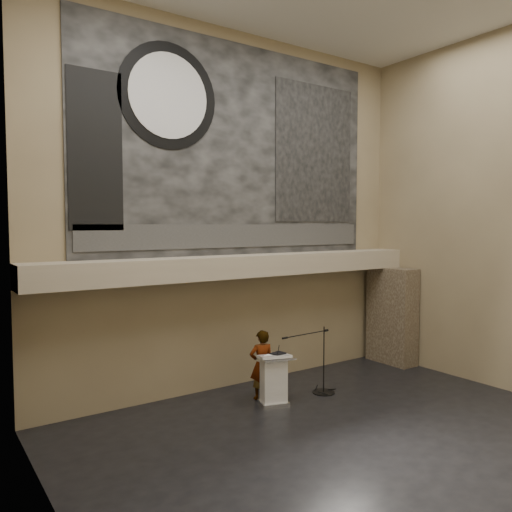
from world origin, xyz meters
TOP-DOWN VIEW (x-y plane):
  - floor at (0.00, 0.00)m, footprint 10.00×10.00m
  - wall_back at (0.00, 4.00)m, footprint 10.00×0.02m
  - wall_left at (-5.00, 0.00)m, footprint 0.02×8.00m
  - wall_right at (5.00, 0.00)m, footprint 0.02×8.00m
  - soffit at (0.00, 3.60)m, footprint 10.00×0.80m
  - sprinkler_left at (-1.60, 3.55)m, footprint 0.04×0.04m
  - sprinkler_right at (1.90, 3.55)m, footprint 0.04×0.04m
  - banner at (0.00, 3.97)m, footprint 8.00×0.05m
  - banner_text_strip at (0.00, 3.93)m, footprint 7.76×0.02m
  - banner_clock_rim at (-1.80, 3.93)m, footprint 2.30×0.02m
  - banner_clock_face at (-1.80, 3.91)m, footprint 1.84×0.02m
  - banner_building_print at (2.40, 3.93)m, footprint 2.60×0.02m
  - banner_brick_print at (-3.40, 3.93)m, footprint 1.10×0.02m
  - stone_pier at (4.65, 3.15)m, footprint 0.60×1.40m
  - lectern at (-0.12, 2.35)m, footprint 0.78×0.65m
  - binder at (-0.01, 2.34)m, footprint 0.33×0.28m
  - papers at (-0.22, 2.32)m, footprint 0.27×0.31m
  - speaker_person at (-0.12, 2.81)m, footprint 0.64×0.50m
  - mic_stand at (1.26, 2.31)m, footprint 1.53×0.52m

SIDE VIEW (x-z plane):
  - floor at x=0.00m, z-range 0.00..0.00m
  - mic_stand at x=1.26m, z-range -0.54..1.02m
  - lectern at x=-0.12m, z-range -0.01..1.12m
  - speaker_person at x=-0.12m, z-range 0.00..1.56m
  - papers at x=-0.22m, z-range 1.10..1.10m
  - binder at x=-0.01m, z-range 1.10..1.14m
  - stone_pier at x=4.65m, z-range 0.00..2.70m
  - sprinkler_left at x=-1.60m, z-range 2.64..2.70m
  - sprinkler_right at x=1.90m, z-range 2.64..2.70m
  - soffit at x=0.00m, z-range 2.70..3.20m
  - banner_text_strip at x=0.00m, z-range 3.38..3.93m
  - wall_back at x=0.00m, z-range 0.00..8.50m
  - wall_left at x=-5.00m, z-range 0.00..8.50m
  - wall_right at x=5.00m, z-range 0.00..8.50m
  - banner_brick_print at x=-3.40m, z-range 3.80..7.00m
  - banner at x=0.00m, z-range 3.20..8.20m
  - banner_building_print at x=2.40m, z-range 4.00..7.60m
  - banner_clock_rim at x=-1.80m, z-range 5.55..7.85m
  - banner_clock_face at x=-1.80m, z-range 5.78..7.62m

